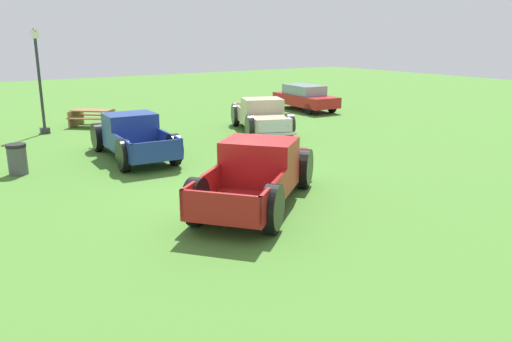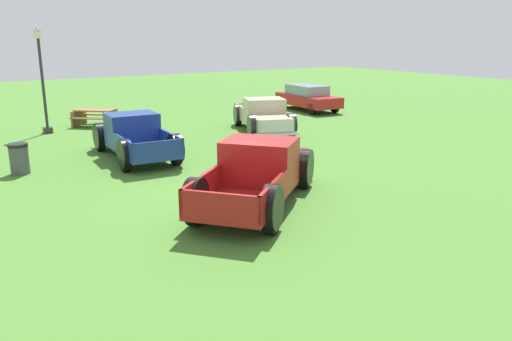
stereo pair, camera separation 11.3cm
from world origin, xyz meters
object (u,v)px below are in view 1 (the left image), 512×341
at_px(pickup_truck_foreground, 260,172).
at_px(sedan_distant_a, 305,97).
at_px(lamp_post_near, 39,79).
at_px(pickup_truck_behind_left, 130,136).
at_px(picnic_table, 92,116).
at_px(pickup_truck_behind_right, 262,117).
at_px(trash_can, 17,159).

bearing_deg(pickup_truck_foreground, sedan_distant_a, 46.70).
bearing_deg(lamp_post_near, pickup_truck_behind_left, -75.72).
xyz_separation_m(lamp_post_near, picnic_table, (2.25, 0.61, -1.82)).
relative_size(pickup_truck_foreground, pickup_truck_behind_right, 1.01).
relative_size(pickup_truck_behind_right, trash_can, 5.46).
distance_m(picnic_table, trash_can, 8.43).
relative_size(pickup_truck_behind_right, sedan_distant_a, 1.20).
height_order(pickup_truck_behind_left, trash_can, pickup_truck_behind_left).
bearing_deg(picnic_table, pickup_truck_foreground, -88.81).
distance_m(pickup_truck_foreground, picnic_table, 13.41).
distance_m(sedan_distant_a, trash_can, 16.90).
height_order(pickup_truck_behind_left, sedan_distant_a, pickup_truck_behind_left).
height_order(pickup_truck_behind_left, lamp_post_near, lamp_post_near).
height_order(pickup_truck_behind_left, pickup_truck_behind_right, pickup_truck_behind_left).
bearing_deg(pickup_truck_behind_left, pickup_truck_behind_right, 8.86).
bearing_deg(trash_can, picnic_table, 58.25).
height_order(pickup_truck_foreground, lamp_post_near, lamp_post_near).
bearing_deg(sedan_distant_a, pickup_truck_foreground, -133.30).
bearing_deg(sedan_distant_a, pickup_truck_behind_left, -156.63).
xyz_separation_m(sedan_distant_a, lamp_post_near, (-13.73, 0.91, 1.58)).
distance_m(lamp_post_near, picnic_table, 2.95).
bearing_deg(lamp_post_near, sedan_distant_a, -3.77).
relative_size(pickup_truck_behind_right, lamp_post_near, 1.17).
xyz_separation_m(pickup_truck_behind_left, lamp_post_near, (-1.57, 6.16, 1.59)).
distance_m(pickup_truck_behind_right, sedan_distant_a, 7.26).
xyz_separation_m(sedan_distant_a, picnic_table, (-11.49, 1.51, -0.24)).
bearing_deg(picnic_table, sedan_distant_a, -7.49).
height_order(pickup_truck_behind_right, sedan_distant_a, pickup_truck_behind_right).
xyz_separation_m(pickup_truck_behind_left, picnic_table, (0.68, 6.77, -0.23)).
bearing_deg(picnic_table, pickup_truck_behind_left, -95.71).
bearing_deg(lamp_post_near, trash_can, -108.45).
height_order(pickup_truck_behind_left, picnic_table, pickup_truck_behind_left).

